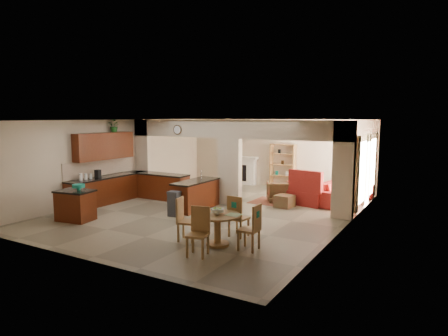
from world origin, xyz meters
The scene contains 39 objects.
floor centered at (0.00, 0.00, 0.00)m, with size 10.00×10.00×0.00m, color #7B6F55.
ceiling centered at (0.00, 0.00, 2.80)m, with size 10.00×10.00×0.00m, color white.
wall_back centered at (0.00, 5.00, 1.40)m, with size 8.00×8.00×0.00m, color beige.
wall_front centered at (0.00, -5.00, 1.40)m, with size 8.00×8.00×0.00m, color beige.
wall_left centered at (-4.00, 0.00, 1.40)m, with size 10.00×10.00×0.00m, color beige.
wall_right centered at (4.00, 0.00, 1.40)m, with size 10.00×10.00×0.00m, color beige.
partition_left_pier centered at (-3.70, 1.00, 1.40)m, with size 0.60×0.25×2.80m, color beige.
partition_center_pier centered at (0.00, 1.00, 1.10)m, with size 0.80×0.25×2.20m, color beige.
partition_right_pier centered at (3.70, 1.00, 1.40)m, with size 0.60×0.25×2.80m, color beige.
partition_header centered at (0.00, 1.00, 2.50)m, with size 8.00×0.25×0.60m, color beige.
kitchen_counter centered at (-3.26, -0.25, 0.46)m, with size 2.52×3.29×1.48m.
upper_cabinets centered at (-3.82, -0.80, 1.92)m, with size 0.35×2.40×0.90m, color #3C0F06.
peninsula centered at (-0.60, -0.11, 0.46)m, with size 0.70×1.85×0.91m.
wall_clock centered at (-2.00, 0.85, 2.45)m, with size 0.34×0.34×0.03m, color #4A3318.
rug centered at (1.20, 2.10, 0.01)m, with size 1.60×1.30×0.01m, color #994A37.
fireplace centered at (-1.60, 4.83, 0.61)m, with size 1.60×0.35×1.20m.
shelving_unit centered at (0.35, 4.82, 0.90)m, with size 1.00×0.32×1.80m, color brown.
window_a centered at (3.97, 2.30, 1.20)m, with size 0.02×0.90×1.90m, color white.
window_b centered at (3.97, 4.00, 1.20)m, with size 0.02×0.90×1.90m, color white.
glazed_door centered at (3.97, 3.15, 1.05)m, with size 0.02×0.70×2.10m, color white.
drape_a_left centered at (3.93, 1.70, 1.20)m, with size 0.10×0.28×2.30m, color #391A17.
drape_a_right centered at (3.93, 2.90, 1.20)m, with size 0.10×0.28×2.30m, color #391A17.
drape_b_left centered at (3.93, 3.40, 1.20)m, with size 0.10×0.28×2.30m, color #391A17.
drape_b_right centered at (3.93, 4.60, 1.20)m, with size 0.10×0.28×2.30m, color #391A17.
ceiling_fan centered at (1.50, 3.00, 2.56)m, with size 1.00×1.00×0.10m, color white.
kitchen_island centered at (-2.74, -2.98, 0.43)m, with size 1.09×0.85×0.86m.
teal_bowl centered at (-2.66, -2.90, 0.94)m, with size 0.35×0.35×0.16m, color #13896F.
trash_can centered at (-0.63, -1.20, 0.34)m, with size 0.32×0.27×0.68m, color #2B2B2D.
dining_table centered at (1.84, -2.85, 0.48)m, with size 1.05×1.05×0.71m.
fruit_bowl centered at (1.83, -2.83, 0.79)m, with size 0.28×0.28×0.15m, color #79B326.
sofa centered at (3.30, 3.12, 0.38)m, with size 1.03×2.63×0.77m, color maroon.
chaise centered at (2.27, 2.37, 0.24)m, with size 1.18×0.96×0.47m, color maroon.
armchair centered at (1.25, 2.19, 0.36)m, with size 0.76×0.78×0.71m, color maroon.
ottoman centered at (1.73, 1.54, 0.20)m, with size 0.54×0.54×0.39m, color maroon.
plant centered at (-3.82, -0.31, 2.59)m, with size 0.40×0.34×0.44m, color #174412.
chair_north centered at (1.93, -2.09, 0.55)m, with size 0.46×0.46×1.02m.
chair_east centered at (2.69, -2.78, 0.55)m, with size 0.44×0.43×1.02m.
chair_south centered at (1.83, -3.58, 0.55)m, with size 0.51×0.51×1.02m.
chair_west centered at (0.98, -2.93, 0.55)m, with size 0.51×0.51×1.02m.
Camera 1 is at (6.37, -10.37, 2.91)m, focal length 32.00 mm.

